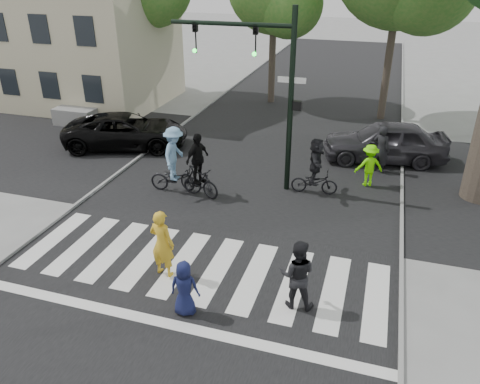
{
  "coord_description": "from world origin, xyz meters",
  "views": [
    {
      "loc": [
        4.03,
        -8.27,
        7.22
      ],
      "look_at": [
        0.5,
        3.0,
        1.3
      ],
      "focal_mm": 35.0,
      "sensor_mm": 36.0,
      "label": 1
    }
  ],
  "objects_px": {
    "traffic_signal": "(266,75)",
    "car_suv": "(126,131)",
    "pedestrian_child": "(185,288)",
    "pedestrian_adult": "(297,275)",
    "cyclist_mid": "(198,171)",
    "pedestrian_woman": "(162,244)",
    "car_grey": "(385,142)",
    "cyclist_left": "(175,165)",
    "cyclist_right": "(315,169)"
  },
  "relations": [
    {
      "from": "car_suv",
      "to": "cyclist_right",
      "type": "bearing_deg",
      "value": -121.3
    },
    {
      "from": "pedestrian_woman",
      "to": "pedestrian_child",
      "type": "xyz_separation_m",
      "value": [
        1.1,
        -1.18,
        -0.23
      ]
    },
    {
      "from": "pedestrian_child",
      "to": "car_suv",
      "type": "height_order",
      "value": "car_suv"
    },
    {
      "from": "cyclist_left",
      "to": "cyclist_mid",
      "type": "relative_size",
      "value": 1.06
    },
    {
      "from": "traffic_signal",
      "to": "pedestrian_woman",
      "type": "distance_m",
      "value": 6.56
    },
    {
      "from": "pedestrian_woman",
      "to": "cyclist_mid",
      "type": "distance_m",
      "value": 4.49
    },
    {
      "from": "cyclist_right",
      "to": "car_grey",
      "type": "height_order",
      "value": "cyclist_right"
    },
    {
      "from": "cyclist_right",
      "to": "car_suv",
      "type": "height_order",
      "value": "cyclist_right"
    },
    {
      "from": "cyclist_left",
      "to": "cyclist_mid",
      "type": "distance_m",
      "value": 0.84
    },
    {
      "from": "cyclist_mid",
      "to": "car_grey",
      "type": "bearing_deg",
      "value": 40.42
    },
    {
      "from": "pedestrian_woman",
      "to": "pedestrian_child",
      "type": "height_order",
      "value": "pedestrian_woman"
    },
    {
      "from": "cyclist_right",
      "to": "car_grey",
      "type": "distance_m",
      "value": 4.26
    },
    {
      "from": "pedestrian_child",
      "to": "traffic_signal",
      "type": "bearing_deg",
      "value": -96.58
    },
    {
      "from": "pedestrian_adult",
      "to": "cyclist_mid",
      "type": "xyz_separation_m",
      "value": [
        -4.25,
        4.6,
        0.04
      ]
    },
    {
      "from": "traffic_signal",
      "to": "car_suv",
      "type": "relative_size",
      "value": 1.18
    },
    {
      "from": "cyclist_mid",
      "to": "car_grey",
      "type": "distance_m",
      "value": 7.68
    },
    {
      "from": "pedestrian_adult",
      "to": "cyclist_left",
      "type": "relative_size",
      "value": 0.74
    },
    {
      "from": "pedestrian_adult",
      "to": "car_suv",
      "type": "bearing_deg",
      "value": -48.0
    },
    {
      "from": "cyclist_left",
      "to": "pedestrian_woman",
      "type": "bearing_deg",
      "value": -69.41
    },
    {
      "from": "traffic_signal",
      "to": "car_suv",
      "type": "distance_m",
      "value": 7.5
    },
    {
      "from": "pedestrian_adult",
      "to": "car_grey",
      "type": "distance_m",
      "value": 9.71
    },
    {
      "from": "traffic_signal",
      "to": "cyclist_left",
      "type": "distance_m",
      "value": 4.2
    },
    {
      "from": "pedestrian_adult",
      "to": "cyclist_right",
      "type": "bearing_deg",
      "value": -90.94
    },
    {
      "from": "cyclist_left",
      "to": "cyclist_right",
      "type": "bearing_deg",
      "value": 16.07
    },
    {
      "from": "cyclist_right",
      "to": "cyclist_mid",
      "type": "bearing_deg",
      "value": -160.64
    },
    {
      "from": "cyclist_mid",
      "to": "pedestrian_adult",
      "type": "bearing_deg",
      "value": -47.29
    },
    {
      "from": "traffic_signal",
      "to": "cyclist_left",
      "type": "xyz_separation_m",
      "value": [
        -2.73,
        -1.33,
        -2.9
      ]
    },
    {
      "from": "pedestrian_child",
      "to": "car_suv",
      "type": "bearing_deg",
      "value": -60.57
    },
    {
      "from": "cyclist_mid",
      "to": "car_suv",
      "type": "relative_size",
      "value": 0.43
    },
    {
      "from": "cyclist_left",
      "to": "cyclist_mid",
      "type": "height_order",
      "value": "cyclist_left"
    },
    {
      "from": "pedestrian_adult",
      "to": "cyclist_mid",
      "type": "height_order",
      "value": "cyclist_mid"
    },
    {
      "from": "traffic_signal",
      "to": "cyclist_mid",
      "type": "distance_m",
      "value": 3.79
    },
    {
      "from": "pedestrian_woman",
      "to": "pedestrian_adult",
      "type": "height_order",
      "value": "pedestrian_woman"
    },
    {
      "from": "cyclist_mid",
      "to": "pedestrian_woman",
      "type": "bearing_deg",
      "value": -79.38
    },
    {
      "from": "pedestrian_adult",
      "to": "car_suv",
      "type": "height_order",
      "value": "pedestrian_adult"
    },
    {
      "from": "pedestrian_child",
      "to": "pedestrian_woman",
      "type": "bearing_deg",
      "value": -53.94
    },
    {
      "from": "cyclist_mid",
      "to": "car_suv",
      "type": "distance_m",
      "value": 5.66
    },
    {
      "from": "pedestrian_adult",
      "to": "cyclist_right",
      "type": "xyz_separation_m",
      "value": [
        -0.54,
        5.9,
        0.02
      ]
    },
    {
      "from": "traffic_signal",
      "to": "car_suv",
      "type": "xyz_separation_m",
      "value": [
        -6.49,
        1.97,
        -3.2
      ]
    },
    {
      "from": "cyclist_left",
      "to": "car_grey",
      "type": "xyz_separation_m",
      "value": [
        6.68,
        4.98,
        -0.21
      ]
    },
    {
      "from": "traffic_signal",
      "to": "pedestrian_woman",
      "type": "relative_size",
      "value": 3.3
    },
    {
      "from": "pedestrian_child",
      "to": "cyclist_left",
      "type": "distance_m",
      "value": 6.24
    },
    {
      "from": "pedestrian_child",
      "to": "car_grey",
      "type": "height_order",
      "value": "car_grey"
    },
    {
      "from": "pedestrian_child",
      "to": "cyclist_mid",
      "type": "relative_size",
      "value": 0.62
    },
    {
      "from": "pedestrian_woman",
      "to": "pedestrian_child",
      "type": "relative_size",
      "value": 1.34
    },
    {
      "from": "traffic_signal",
      "to": "car_grey",
      "type": "distance_m",
      "value": 6.21
    },
    {
      "from": "car_grey",
      "to": "cyclist_mid",
      "type": "bearing_deg",
      "value": -59.79
    },
    {
      "from": "car_suv",
      "to": "car_grey",
      "type": "relative_size",
      "value": 1.08
    },
    {
      "from": "pedestrian_woman",
      "to": "car_grey",
      "type": "xyz_separation_m",
      "value": [
        5.02,
        9.39,
        -0.11
      ]
    },
    {
      "from": "pedestrian_child",
      "to": "cyclist_right",
      "type": "relative_size",
      "value": 0.69
    }
  ]
}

